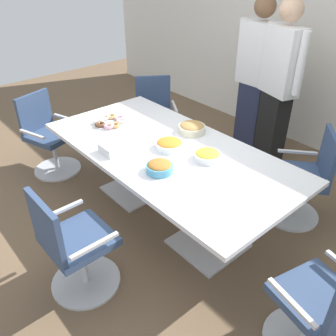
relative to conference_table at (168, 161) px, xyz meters
The scene contains 16 objects.
ground_plane 0.63m from the conference_table, ahead, with size 10.00×10.00×0.01m, color brown.
back_wall 2.52m from the conference_table, 90.00° to the left, with size 8.00×0.10×2.80m, color white.
conference_table is the anchor object (origin of this frame).
office_chair_0 1.29m from the conference_table, 48.74° to the left, with size 0.76×0.76×0.91m.
office_chair_1 1.43m from the conference_table, 145.89° to the left, with size 0.75×0.75×0.91m.
office_chair_2 1.63m from the conference_table, 163.32° to the right, with size 0.68×0.68×0.91m.
office_chair_3 1.14m from the conference_table, 79.33° to the right, with size 0.54×0.54×0.91m.
office_chair_4 1.70m from the conference_table, ahead, with size 0.65×0.65×0.91m.
person_standing_0 1.76m from the conference_table, 101.92° to the left, with size 0.61×0.24×1.85m.
person_standing_1 1.62m from the conference_table, 88.99° to the left, with size 0.61×0.34×1.87m.
snack_bowl_chips_yellow 0.41m from the conference_table, 20.24° to the left, with size 0.23×0.23×0.09m.
snack_bowl_cookies 0.44m from the conference_table, 104.46° to the left, with size 0.26×0.26×0.10m.
snack_bowl_chips_orange 0.17m from the conference_table, 85.38° to the left, with size 0.25×0.25×0.09m.
snack_bowl_pretzels 0.42m from the conference_table, 51.03° to the right, with size 0.22×0.22×0.10m.
donut_platter 0.80m from the conference_table, behind, with size 0.34×0.34×0.04m.
napkin_pile 0.51m from the conference_table, 123.71° to the right, with size 0.19×0.19×0.08m, color white.
Camera 1 is at (2.09, -1.81, 2.29)m, focal length 38.13 mm.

